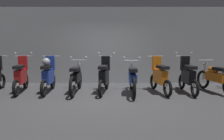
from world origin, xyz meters
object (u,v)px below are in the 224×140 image
Objects in this scene: motorbike_slot_3 at (76,78)px; motorbike_slot_8 at (216,78)px; motorbike_slot_2 at (49,75)px; motorbike_slot_4 at (104,77)px; motorbike_slot_5 at (133,78)px; motorbike_slot_7 at (188,76)px; motorbike_slot_6 at (160,77)px; motorbike_slot_1 at (21,76)px.

motorbike_slot_8 is at bearing 0.10° from motorbike_slot_3.
motorbike_slot_4 is (1.82, -0.02, -0.04)m from motorbike_slot_2.
motorbike_slot_5 is 1.82m from motorbike_slot_7.
motorbike_slot_6 is at bearing -0.47° from motorbike_slot_2.
motorbike_slot_6 reaches higher than motorbike_slot_3.
motorbike_slot_4 is 0.86× the size of motorbike_slot_5.
motorbike_slot_1 reaches higher than motorbike_slot_6.
motorbike_slot_1 reaches higher than motorbike_slot_8.
motorbike_slot_3 is 1.16× the size of motorbike_slot_7.
motorbike_slot_4 and motorbike_slot_7 have the same top height.
motorbike_slot_2 is 1.82m from motorbike_slot_4.
motorbike_slot_6 is at bearing -178.90° from motorbike_slot_7.
motorbike_slot_7 reaches higher than motorbike_slot_5.
motorbike_slot_7 reaches higher than motorbike_slot_3.
motorbike_slot_4 is at bearing 169.02° from motorbike_slot_5.
motorbike_slot_1 is at bearing 179.34° from motorbike_slot_7.
motorbike_slot_8 is (3.61, 0.01, -0.04)m from motorbike_slot_4.
motorbike_slot_7 reaches higher than motorbike_slot_2.
motorbike_slot_4 is at bearing 179.78° from motorbike_slot_6.
motorbike_slot_8 is at bearing -0.56° from motorbike_slot_1.
motorbike_slot_5 is 0.91m from motorbike_slot_6.
motorbike_slot_5 is at bearing -5.62° from motorbike_slot_3.
motorbike_slot_4 is at bearing -0.21° from motorbike_slot_3.
motorbike_slot_8 is (4.53, 0.01, -0.00)m from motorbike_slot_3.
motorbike_slot_7 is (4.53, -0.01, -0.04)m from motorbike_slot_2.
motorbike_slot_6 is 1.00× the size of motorbike_slot_7.
motorbike_slot_4 reaches higher than motorbike_slot_5.
motorbike_slot_7 is (2.71, 0.01, 0.00)m from motorbike_slot_4.
motorbike_slot_2 is (0.91, -0.05, 0.04)m from motorbike_slot_1.
motorbike_slot_6 is at bearing -1.01° from motorbike_slot_1.
motorbike_slot_3 reaches higher than motorbike_slot_8.
motorbike_slot_3 is 0.91m from motorbike_slot_4.
motorbike_slot_4 is 2.71m from motorbike_slot_7.
motorbike_slot_2 is at bearing 179.84° from motorbike_slot_7.
motorbike_slot_5 is 1.16× the size of motorbike_slot_7.
motorbike_slot_2 is at bearing 175.85° from motorbike_slot_5.
motorbike_slot_3 is 1.01× the size of motorbike_slot_8.
motorbike_slot_8 is (5.43, -0.01, -0.08)m from motorbike_slot_2.
motorbike_slot_4 is at bearing -0.71° from motorbike_slot_2.
motorbike_slot_2 is at bearing -3.16° from motorbike_slot_1.
motorbike_slot_2 reaches higher than motorbike_slot_3.
motorbike_slot_2 is 4.53m from motorbike_slot_7.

